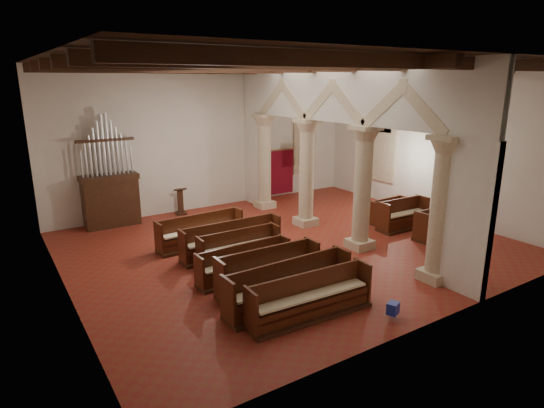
{
  "coord_description": "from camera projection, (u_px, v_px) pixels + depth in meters",
  "views": [
    {
      "loc": [
        -8.4,
        -11.92,
        5.44
      ],
      "look_at": [
        -0.39,
        0.5,
        1.4
      ],
      "focal_mm": 30.0,
      "sensor_mm": 36.0,
      "label": 1
    }
  ],
  "objects": [
    {
      "name": "aisle_pew_0",
      "position": [
        436.0,
        228.0,
        16.09
      ],
      "size": [
        1.84,
        0.81,
        1.08
      ],
      "rotation": [
        0.0,
        0.0,
        0.05
      ],
      "color": "#3D2013",
      "rests_on": "floor"
    },
    {
      "name": "window_back",
      "position": [
        304.0,
        148.0,
        22.37
      ],
      "size": [
        1.0,
        0.03,
        2.2
      ],
      "primitive_type": "cube",
      "color": "#316E50",
      "rests_on": "wall_back"
    },
    {
      "name": "wall_back",
      "position": [
        211.0,
        139.0,
        19.56
      ],
      "size": [
        14.0,
        0.02,
        6.0
      ],
      "primitive_type": "cube",
      "color": "silver",
      "rests_on": "floor"
    },
    {
      "name": "ceiling_beams",
      "position": [
        292.0,
        67.0,
        13.95
      ],
      "size": [
        13.8,
        11.8,
        0.3
      ],
      "primitive_type": null,
      "color": "#3D2013",
      "rests_on": "wall_back"
    },
    {
      "name": "lectern",
      "position": [
        181.0,
        203.0,
        18.91
      ],
      "size": [
        0.52,
        0.54,
        1.18
      ],
      "rotation": [
        0.0,
        0.0,
        -0.16
      ],
      "color": "#3B2512",
      "rests_on": "floor"
    },
    {
      "name": "nave_pew_6",
      "position": [
        201.0,
        236.0,
        15.35
      ],
      "size": [
        3.06,
        0.89,
        1.08
      ],
      "rotation": [
        0.0,
        0.0,
        0.06
      ],
      "color": "#3D2013",
      "rests_on": "floor"
    },
    {
      "name": "wall_right",
      "position": [
        432.0,
        142.0,
        18.36
      ],
      "size": [
        0.02,
        12.0,
        6.0
      ],
      "primitive_type": "cube",
      "color": "silver",
      "rests_on": "floor"
    },
    {
      "name": "hymnal_box_a",
      "position": [
        393.0,
        308.0,
        10.7
      ],
      "size": [
        0.35,
        0.32,
        0.29
      ],
      "primitive_type": "cube",
      "rotation": [
        0.0,
        0.0,
        0.39
      ],
      "color": "#162998",
      "rests_on": "floor"
    },
    {
      "name": "window_right_b",
      "position": [
        385.0,
        154.0,
        20.58
      ],
      "size": [
        0.03,
        1.0,
        2.2
      ],
      "primitive_type": "cube",
      "color": "#316E50",
      "rests_on": "wall_right"
    },
    {
      "name": "wall_front",
      "position": [
        450.0,
        197.0,
        9.83
      ],
      "size": [
        14.0,
        0.02,
        6.0
      ],
      "primitive_type": "cube",
      "color": "silver",
      "rests_on": "floor"
    },
    {
      "name": "processional_banner",
      "position": [
        303.0,
        180.0,
        21.58
      ],
      "size": [
        0.62,
        0.79,
        2.72
      ],
      "rotation": [
        0.0,
        0.0,
        0.14
      ],
      "color": "#3D2013",
      "rests_on": "floor"
    },
    {
      "name": "pipe_organ",
      "position": [
        110.0,
        191.0,
        17.24
      ],
      "size": [
        2.1,
        0.85,
        4.4
      ],
      "color": "#3D2013",
      "rests_on": "floor"
    },
    {
      "name": "hymnal_box_b",
      "position": [
        327.0,
        269.0,
        12.96
      ],
      "size": [
        0.3,
        0.25,
        0.28
      ],
      "primitive_type": "cube",
      "rotation": [
        0.0,
        0.0,
        -0.09
      ],
      "color": "navy",
      "rests_on": "floor"
    },
    {
      "name": "hymnal_box_c",
      "position": [
        297.0,
        250.0,
        14.35
      ],
      "size": [
        0.33,
        0.29,
        0.29
      ],
      "primitive_type": "cube",
      "rotation": [
        0.0,
        0.0,
        0.21
      ],
      "color": "navy",
      "rests_on": "floor"
    },
    {
      "name": "nave_pew_3",
      "position": [
        244.0,
        268.0,
        12.82
      ],
      "size": [
        2.85,
        0.74,
        0.98
      ],
      "rotation": [
        0.0,
        0.0,
        0.03
      ],
      "color": "#3D2013",
      "rests_on": "floor"
    },
    {
      "name": "floor",
      "position": [
        290.0,
        245.0,
        15.49
      ],
      "size": [
        14.0,
        14.0,
        0.0
      ],
      "primitive_type": "plane",
      "color": "maroon",
      "rests_on": "ground"
    },
    {
      "name": "tube_heater_a",
      "position": [
        314.0,
        306.0,
        10.97
      ],
      "size": [
        1.11,
        0.51,
        0.11
      ],
      "primitive_type": "cylinder",
      "rotation": [
        0.0,
        1.57,
        0.36
      ],
      "color": "white",
      "rests_on": "floor"
    },
    {
      "name": "aisle_pew_2",
      "position": [
        389.0,
        214.0,
        17.9
      ],
      "size": [
        1.75,
        0.72,
        0.96
      ],
      "rotation": [
        0.0,
        0.0,
        0.05
      ],
      "color": "#3D2013",
      "rests_on": "floor"
    },
    {
      "name": "ceiling",
      "position": [
        292.0,
        61.0,
        13.91
      ],
      "size": [
        14.0,
        14.0,
        0.0
      ],
      "primitive_type": "plane",
      "rotation": [
        3.14,
        0.0,
        0.0
      ],
      "color": "black",
      "rests_on": "wall_back"
    },
    {
      "name": "nave_pew_1",
      "position": [
        289.0,
        292.0,
        11.25
      ],
      "size": [
        3.5,
        0.82,
        1.15
      ],
      "rotation": [
        0.0,
        0.0,
        0.02
      ],
      "color": "#3D2013",
      "rests_on": "floor"
    },
    {
      "name": "nave_pew_2",
      "position": [
        269.0,
        277.0,
        12.09
      ],
      "size": [
        2.93,
        0.81,
        1.15
      ],
      "rotation": [
        0.0,
        0.0,
        -0.02
      ],
      "color": "#3D2013",
      "rests_on": "floor"
    },
    {
      "name": "window_right_a",
      "position": [
        462.0,
        168.0,
        17.34
      ],
      "size": [
        0.03,
        1.0,
        2.2
      ],
      "primitive_type": "cube",
      "color": "#316E50",
      "rests_on": "wall_right"
    },
    {
      "name": "nave_pew_5",
      "position": [
        232.0,
        244.0,
        14.57
      ],
      "size": [
        3.38,
        0.73,
        1.08
      ],
      "rotation": [
        0.0,
        0.0,
        -0.0
      ],
      "color": "#3D2013",
      "rests_on": "floor"
    },
    {
      "name": "arcade",
      "position": [
        334.0,
        137.0,
        15.49
      ],
      "size": [
        0.9,
        11.9,
        6.0
      ],
      "color": "beige",
      "rests_on": "floor"
    },
    {
      "name": "dossal_curtain",
      "position": [
        279.0,
        172.0,
        21.81
      ],
      "size": [
        1.8,
        0.07,
        2.17
      ],
      "color": "maroon",
      "rests_on": "floor"
    },
    {
      "name": "nave_pew_0",
      "position": [
        310.0,
        303.0,
        10.7
      ],
      "size": [
        3.26,
        0.86,
        1.08
      ],
      "rotation": [
        0.0,
        0.0,
        -0.04
      ],
      "color": "#3D2013",
      "rests_on": "floor"
    },
    {
      "name": "tube_heater_b",
      "position": [
        298.0,
        295.0,
        11.57
      ],
      "size": [
        1.06,
        0.28,
        0.11
      ],
      "primitive_type": "cylinder",
      "rotation": [
        0.0,
        1.57,
        0.16
      ],
      "color": "white",
      "rests_on": "floor"
    },
    {
      "name": "aisle_pew_1",
      "position": [
        403.0,
        219.0,
        17.09
      ],
      "size": [
        2.13,
        0.82,
        1.15
      ],
      "rotation": [
        0.0,
        0.0,
        -0.03
      ],
      "color": "#3D2013",
      "rests_on": "floor"
    },
    {
      "name": "wall_left",
      "position": [
        55.0,
        184.0,
        11.04
      ],
      "size": [
        0.02,
        12.0,
        6.0
      ],
      "primitive_type": "cube",
      "color": "silver",
      "rests_on": "floor"
    },
    {
      "name": "nave_pew_4",
      "position": [
        239.0,
        252.0,
        14.01
      ],
      "size": [
        2.66,
        0.71,
        1.0
      ],
      "rotation": [
        0.0,
        0.0,
        -0.02
      ],
      "color": "#3D2013",
      "rests_on": "floor"
    }
  ]
}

